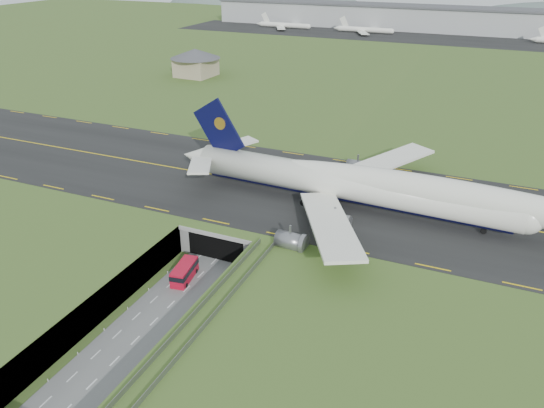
% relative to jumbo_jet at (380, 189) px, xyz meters
% --- Properties ---
extents(ground, '(900.00, 900.00, 0.00)m').
position_rel_jumbo_jet_xyz_m(ground, '(-26.65, -28.73, -11.48)').
color(ground, '#446227').
rests_on(ground, ground).
extents(airfield_deck, '(800.00, 800.00, 6.00)m').
position_rel_jumbo_jet_xyz_m(airfield_deck, '(-26.65, -28.73, -8.48)').
color(airfield_deck, gray).
rests_on(airfield_deck, ground).
extents(trench_road, '(12.00, 75.00, 0.20)m').
position_rel_jumbo_jet_xyz_m(trench_road, '(-26.65, -36.23, -11.38)').
color(trench_road, slate).
rests_on(trench_road, ground).
extents(taxiway, '(800.00, 44.00, 0.18)m').
position_rel_jumbo_jet_xyz_m(taxiway, '(-26.65, 4.27, -5.39)').
color(taxiway, black).
rests_on(taxiway, airfield_deck).
extents(tunnel_portal, '(17.00, 22.30, 6.00)m').
position_rel_jumbo_jet_xyz_m(tunnel_portal, '(-26.65, -12.01, -8.14)').
color(tunnel_portal, gray).
rests_on(tunnel_portal, ground).
extents(guideway, '(3.00, 53.00, 7.05)m').
position_rel_jumbo_jet_xyz_m(guideway, '(-15.65, -47.84, -6.16)').
color(guideway, '#A8A8A3').
rests_on(guideway, ground).
extents(jumbo_jet, '(95.99, 61.48, 20.35)m').
position_rel_jumbo_jet_xyz_m(jumbo_jet, '(0.00, 0.00, 0.00)').
color(jumbo_jet, white).
rests_on(jumbo_jet, ground).
extents(shuttle_tram, '(3.90, 7.70, 3.01)m').
position_rel_jumbo_jet_xyz_m(shuttle_tram, '(-28.65, -29.04, -9.82)').
color(shuttle_tram, red).
rests_on(shuttle_tram, ground).
extents(service_building, '(21.92, 21.92, 11.37)m').
position_rel_jumbo_jet_xyz_m(service_building, '(-100.33, 96.09, 1.26)').
color(service_building, tan).
rests_on(service_building, ground).
extents(cargo_terminal, '(320.00, 67.00, 15.60)m').
position_rel_jumbo_jet_xyz_m(cargo_terminal, '(-26.83, 270.69, 2.48)').
color(cargo_terminal, '#B2B2B2').
rests_on(cargo_terminal, ground).
extents(distant_hills, '(700.00, 91.00, 60.00)m').
position_rel_jumbo_jet_xyz_m(distant_hills, '(37.73, 401.27, -15.48)').
color(distant_hills, '#546561').
rests_on(distant_hills, ground).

